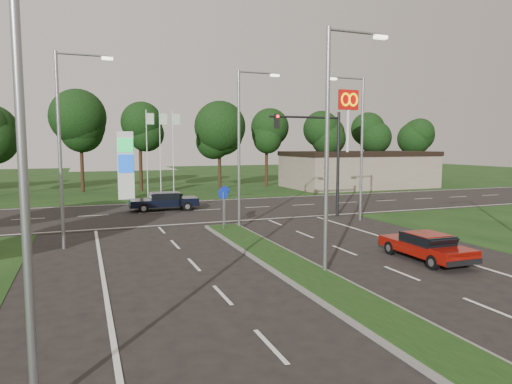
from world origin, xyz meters
name	(u,v)px	position (x,y,z in m)	size (l,w,h in m)	color
ground	(417,341)	(0.00, 0.00, 0.00)	(160.00, 160.00, 0.00)	black
verge_far	(142,180)	(0.00, 55.00, 0.00)	(160.00, 50.00, 0.02)	black
cross_road	(194,211)	(0.00, 24.00, 0.00)	(160.00, 12.00, 0.02)	black
median_kerb	(334,290)	(0.00, 4.00, 0.06)	(2.00, 26.00, 0.12)	slate
commercial_building	(358,170)	(22.00, 36.00, 2.00)	(16.00, 9.00, 4.00)	gray
streetlight_median_near	(332,138)	(1.00, 6.00, 5.08)	(2.53, 0.22, 9.00)	gray
streetlight_median_far	(242,140)	(1.00, 16.00, 5.08)	(2.53, 0.22, 9.00)	gray
streetlight_left_near	(34,129)	(-8.30, 0.00, 5.08)	(2.53, 0.22, 9.00)	gray
streetlight_left_far	(64,139)	(-8.30, 14.00, 5.08)	(2.53, 0.22, 9.00)	gray
streetlight_right_far	(359,141)	(8.80, 16.00, 5.08)	(2.53, 0.22, 9.00)	gray
traffic_signal	(321,147)	(7.19, 18.00, 4.65)	(5.10, 0.42, 7.00)	black
median_signs	(224,199)	(0.00, 16.40, 1.71)	(1.16, 1.76, 2.38)	gray
gas_pylon	(128,163)	(-3.79, 33.05, 3.20)	(5.80, 1.26, 8.00)	silver
mcdonalds_sign	(348,114)	(18.00, 31.97, 7.99)	(2.20, 0.47, 10.40)	silver
treeline_far	(159,126)	(0.10, 39.93, 6.83)	(6.00, 6.00, 9.90)	black
red_sedan	(426,246)	(5.76, 6.29, 0.62)	(1.79, 4.21, 1.15)	maroon
navy_sedan	(164,201)	(-2.01, 24.94, 0.72)	(4.93, 2.18, 1.34)	black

